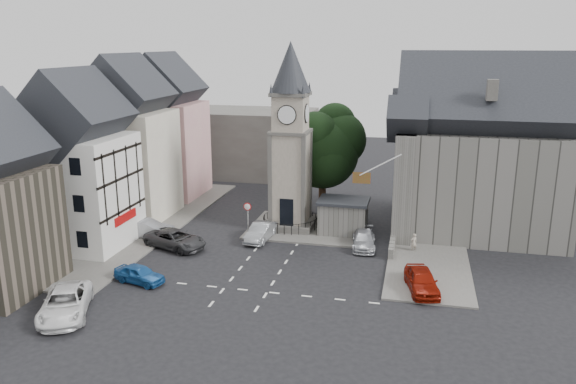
% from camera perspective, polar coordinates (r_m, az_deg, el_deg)
% --- Properties ---
extents(ground, '(120.00, 120.00, 0.00)m').
position_cam_1_polar(ground, '(43.21, -2.14, -6.94)').
color(ground, black).
rests_on(ground, ground).
extents(pavement_west, '(6.00, 30.00, 0.14)m').
position_cam_1_polar(pavement_west, '(52.81, -13.61, -3.16)').
color(pavement_west, '#595651').
rests_on(pavement_west, ground).
extents(pavement_east, '(6.00, 26.00, 0.14)m').
position_cam_1_polar(pavement_east, '(49.34, 14.00, -4.47)').
color(pavement_east, '#595651').
rests_on(pavement_east, ground).
extents(central_island, '(10.00, 8.00, 0.16)m').
position_cam_1_polar(central_island, '(50.17, 1.92, -3.68)').
color(central_island, '#595651').
rests_on(central_island, ground).
extents(road_markings, '(20.00, 8.00, 0.01)m').
position_cam_1_polar(road_markings, '(38.37, -4.34, -9.90)').
color(road_markings, silver).
rests_on(road_markings, ground).
extents(clock_tower, '(4.86, 4.86, 16.25)m').
position_cam_1_polar(clock_tower, '(48.51, 0.26, 5.48)').
color(clock_tower, '#4C4944').
rests_on(clock_tower, ground).
extents(stone_shelter, '(4.30, 3.30, 3.08)m').
position_cam_1_polar(stone_shelter, '(48.75, 5.63, -2.50)').
color(stone_shelter, '#5E5D56').
rests_on(stone_shelter, ground).
extents(town_tree, '(7.20, 7.20, 10.80)m').
position_cam_1_polar(town_tree, '(53.17, 3.58, 5.03)').
color(town_tree, black).
rests_on(town_tree, ground).
extents(warning_sign_post, '(0.70, 0.19, 2.85)m').
position_cam_1_polar(warning_sign_post, '(48.32, -4.13, -2.03)').
color(warning_sign_post, black).
rests_on(warning_sign_post, ground).
extents(terrace_pink, '(8.10, 7.60, 12.80)m').
position_cam_1_polar(terrace_pink, '(61.35, -12.34, 5.67)').
color(terrace_pink, '#CC8C91').
rests_on(terrace_pink, ground).
extents(terrace_cream, '(8.10, 7.60, 12.80)m').
position_cam_1_polar(terrace_cream, '(54.34, -15.93, 4.28)').
color(terrace_cream, beige).
rests_on(terrace_cream, ground).
extents(terrace_tudor, '(8.10, 7.60, 12.00)m').
position_cam_1_polar(terrace_tudor, '(47.73, -20.49, 2.00)').
color(terrace_tudor, silver).
rests_on(terrace_tudor, ground).
extents(backdrop_west, '(20.00, 10.00, 8.00)m').
position_cam_1_polar(backdrop_west, '(71.44, -5.57, 5.12)').
color(backdrop_west, '#4C4944').
rests_on(backdrop_west, ground).
extents(east_building, '(14.40, 11.40, 12.60)m').
position_cam_1_polar(east_building, '(50.85, 18.47, 3.02)').
color(east_building, '#5E5D56').
rests_on(east_building, ground).
extents(east_boundary_wall, '(0.40, 16.00, 0.90)m').
position_cam_1_polar(east_boundary_wall, '(51.13, 10.88, -3.16)').
color(east_boundary_wall, '#5E5D56').
rests_on(east_boundary_wall, ground).
extents(flagpole, '(3.68, 0.10, 2.74)m').
position_cam_1_polar(flagpole, '(43.69, 9.36, 2.73)').
color(flagpole, white).
rests_on(flagpole, ground).
extents(car_west_blue, '(3.98, 2.35, 1.27)m').
position_cam_1_polar(car_west_blue, '(40.45, -14.87, -8.06)').
color(car_west_blue, '#1B5295').
rests_on(car_west_blue, ground).
extents(car_west_silver, '(4.84, 2.00, 1.56)m').
position_cam_1_polar(car_west_silver, '(49.33, -14.20, -3.62)').
color(car_west_silver, gray).
rests_on(car_west_silver, ground).
extents(car_west_grey, '(5.87, 4.12, 1.49)m').
position_cam_1_polar(car_west_grey, '(46.31, -11.39, -4.73)').
color(car_west_grey, '#303033').
rests_on(car_west_grey, ground).
extents(car_island_silver, '(1.93, 4.50, 1.44)m').
position_cam_1_polar(car_island_silver, '(47.25, -2.78, -4.06)').
color(car_island_silver, '#92969A').
rests_on(car_island_silver, ground).
extents(car_island_east, '(2.25, 4.61, 1.29)m').
position_cam_1_polar(car_island_east, '(45.99, 7.71, -4.83)').
color(car_island_east, '#ADB0B6').
rests_on(car_island_east, ground).
extents(car_east_red, '(2.74, 4.83, 1.55)m').
position_cam_1_polar(car_east_red, '(38.81, 13.43, -8.74)').
color(car_east_red, maroon).
rests_on(car_east_red, ground).
extents(van_sw_white, '(4.78, 6.31, 1.59)m').
position_cam_1_polar(van_sw_white, '(37.22, -21.70, -10.46)').
color(van_sw_white, silver).
rests_on(van_sw_white, ground).
extents(pedestrian, '(0.67, 0.62, 1.54)m').
position_cam_1_polar(pedestrian, '(45.65, 12.65, -5.06)').
color(pedestrian, '#A59988').
rests_on(pedestrian, ground).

